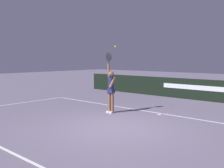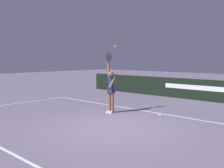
# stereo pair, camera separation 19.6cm
# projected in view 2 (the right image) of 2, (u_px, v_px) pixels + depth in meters

# --- Properties ---
(ground_plane) EXTENTS (60.00, 60.00, 0.00)m
(ground_plane) POSITION_uv_depth(u_px,v_px,m) (114.00, 128.00, 7.85)
(ground_plane) COLOR slate
(court_lines) EXTENTS (12.40, 5.86, 0.00)m
(court_lines) POSITION_uv_depth(u_px,v_px,m) (110.00, 129.00, 7.70)
(court_lines) COLOR white
(court_lines) RESTS_ON ground
(back_wall) EXTENTS (15.34, 0.17, 1.04)m
(back_wall) POSITION_uv_depth(u_px,v_px,m) (207.00, 90.00, 12.68)
(back_wall) COLOR black
(back_wall) RESTS_ON ground
(tennis_player) EXTENTS (0.45, 0.38, 2.33)m
(tennis_player) POSITION_uv_depth(u_px,v_px,m) (111.00, 88.00, 9.93)
(tennis_player) COLOR brown
(tennis_player) RESTS_ON ground
(tennis_ball) EXTENTS (0.07, 0.07, 0.07)m
(tennis_ball) POSITION_uv_depth(u_px,v_px,m) (115.00, 46.00, 9.74)
(tennis_ball) COLOR #C8DE31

